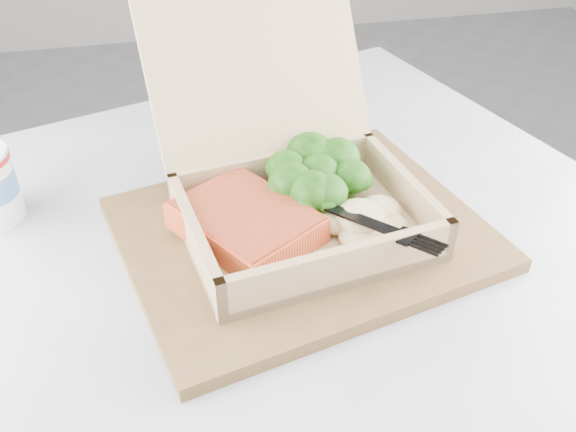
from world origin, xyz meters
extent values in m
plane|color=gray|center=(0.00, 0.00, 0.00)|extent=(4.00, 4.00, 0.00)
cube|color=#B7BAC2|center=(-0.07, -0.49, 0.72)|extent=(1.01, 1.01, 0.03)
cube|color=brown|center=(-0.05, -0.47, 0.74)|extent=(0.42, 0.37, 0.02)
cube|color=tan|center=(-0.05, -0.48, 0.75)|extent=(0.26, 0.22, 0.01)
cube|color=#9C7F58|center=(-0.16, -0.49, 0.77)|extent=(0.04, 0.18, 0.05)
cube|color=#9C7F58|center=(0.07, -0.46, 0.77)|extent=(0.04, 0.18, 0.05)
cube|color=#9C7F58|center=(-0.03, -0.56, 0.77)|extent=(0.24, 0.05, 0.05)
cube|color=#9C7F58|center=(-0.06, -0.39, 0.77)|extent=(0.24, 0.05, 0.05)
cube|color=tan|center=(-0.07, -0.34, 0.87)|extent=(0.25, 0.14, 0.16)
cube|color=#F84F30|center=(-0.11, -0.48, 0.77)|extent=(0.16, 0.17, 0.03)
ellipsoid|color=beige|center=(0.01, -0.49, 0.77)|extent=(0.09, 0.08, 0.03)
cube|color=black|center=(-0.05, -0.45, 0.79)|extent=(0.08, 0.10, 0.02)
cube|color=black|center=(0.00, -0.52, 0.79)|extent=(0.05, 0.06, 0.01)
cube|color=white|center=(-0.06, -0.26, 0.73)|extent=(0.09, 0.15, 0.00)
camera|label=1|loc=(-0.17, -0.98, 1.16)|focal=40.00mm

